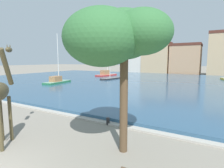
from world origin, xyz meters
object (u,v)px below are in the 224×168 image
Objects in this scene: sailboat_green at (59,82)px; sailboat_black at (110,79)px; giraffe_statue at (0,93)px; mooring_bollard at (108,121)px; shade_tree at (119,36)px; sailboat_red at (107,75)px.

sailboat_green is 11.24m from sailboat_black.
mooring_bollard is at bearing 57.60° from giraffe_statue.
sailboat_black is 26.99m from mooring_bollard.
giraffe_statue is at bearing -157.18° from shade_tree.
shade_tree is (15.98, -26.16, 5.16)m from sailboat_black.
sailboat_green reaches higher than giraffe_statue.
giraffe_statue is 6.76m from shade_tree.
mooring_bollard is at bearing -59.66° from sailboat_black.
mooring_bollard is (13.63, -23.30, -0.12)m from sailboat_black.
sailboat_black reaches higher than mooring_bollard.
shade_tree is (20.77, -15.99, 4.98)m from sailboat_green.
sailboat_green is 1.32× the size of shade_tree.
sailboat_green reaches higher than shade_tree.
giraffe_statue is 23.88m from sailboat_green.
sailboat_green is 18.28× the size of mooring_bollard.
sailboat_red is (-15.73, 36.48, -2.18)m from giraffe_statue.
giraffe_statue is 0.78× the size of shade_tree.
sailboat_green is at bearing -88.01° from sailboat_red.
sailboat_green is 26.68m from shade_tree.
sailboat_red is at bearing 91.99° from sailboat_green.
giraffe_statue is at bearing -122.40° from mooring_bollard.
sailboat_red reaches higher than giraffe_statue.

